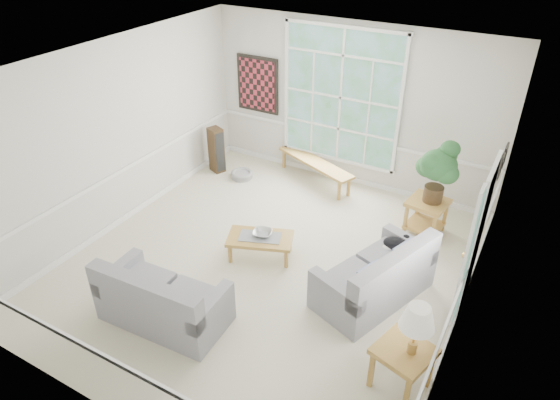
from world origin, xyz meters
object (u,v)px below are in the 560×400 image
Objects in this scene: end_table at (426,217)px; loveseat_front at (163,293)px; side_table at (401,368)px; loveseat_right at (374,270)px; coffee_table at (260,247)px.

loveseat_front is at bearing -123.46° from end_table.
loveseat_front is 3.02m from side_table.
loveseat_front is at bearing -121.78° from loveseat_right.
end_table is (2.00, 1.88, 0.11)m from coffee_table.
loveseat_right is 1.50m from side_table.
loveseat_front reaches higher than end_table.
side_table is (0.59, -3.14, -0.00)m from end_table.
coffee_table is at bearing 74.56° from loveseat_front.
loveseat_right reaches higher than coffee_table.
coffee_table is 2.75m from end_table.
side_table is at bearing -37.96° from loveseat_right.
end_table is at bearing 100.68° from side_table.
loveseat_front is 1.66× the size of coffee_table.
end_table reaches higher than coffee_table.
loveseat_right is 2.78m from loveseat_front.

